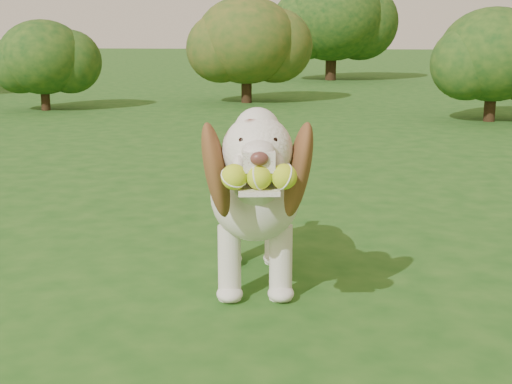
# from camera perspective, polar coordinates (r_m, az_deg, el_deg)

# --- Properties ---
(ground) EXTENTS (80.00, 80.00, 0.00)m
(ground) POSITION_cam_1_polar(r_m,az_deg,el_deg) (3.17, -9.79, -8.65)
(ground) COLOR #1A4B15
(ground) RESTS_ON ground
(dog) EXTENTS (0.56, 1.34, 0.87)m
(dog) POSITION_cam_1_polar(r_m,az_deg,el_deg) (3.16, -0.14, 0.24)
(dog) COLOR silver
(dog) RESTS_ON ground
(shrub_a) EXTENTS (1.25, 1.25, 1.29)m
(shrub_a) POSITION_cam_1_polar(r_m,az_deg,el_deg) (10.82, -16.69, 10.29)
(shrub_a) COLOR #382314
(shrub_a) RESTS_ON ground
(shrub_c) EXTENTS (1.38, 1.38, 1.43)m
(shrub_c) POSITION_cam_1_polar(r_m,az_deg,el_deg) (9.58, 18.48, 10.38)
(shrub_c) COLOR #382314
(shrub_c) RESTS_ON ground
(shrub_b) EXTENTS (1.61, 1.61, 1.67)m
(shrub_b) POSITION_cam_1_polar(r_m,az_deg,el_deg) (11.47, -0.77, 12.05)
(shrub_b) COLOR #382314
(shrub_b) RESTS_ON ground
(shrub_i) EXTENTS (2.35, 2.35, 2.44)m
(shrub_i) POSITION_cam_1_polar(r_m,az_deg,el_deg) (16.70, 6.10, 13.80)
(shrub_i) COLOR #382314
(shrub_i) RESTS_ON ground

